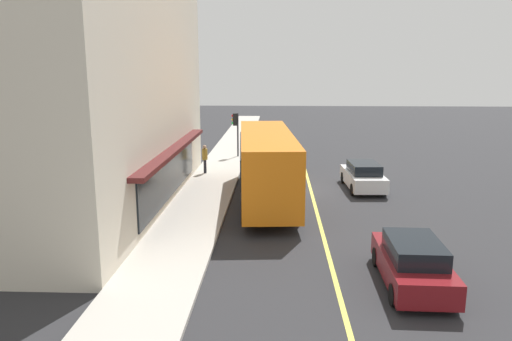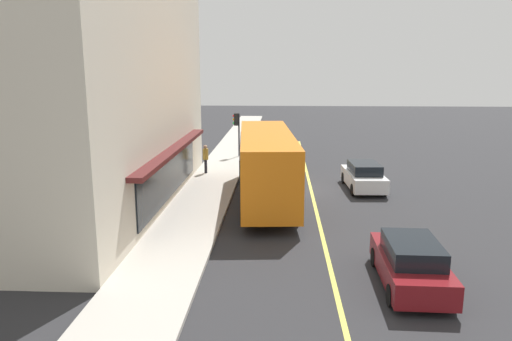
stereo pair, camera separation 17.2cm
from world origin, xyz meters
name	(u,v)px [view 1 (the left image)]	position (x,y,z in m)	size (l,w,h in m)	color
ground	(311,189)	(0.00, 0.00, 0.00)	(120.00, 120.00, 0.00)	#28282B
sidewalk	(210,187)	(0.00, 5.67, 0.07)	(80.00, 2.88, 0.15)	#B2ADA3
lane_centre_stripe	(311,189)	(0.00, 0.00, 0.00)	(36.00, 0.16, 0.01)	#D8D14C
storefront_building	(54,58)	(-3.41, 12.43, 7.07)	(19.37, 11.24, 14.16)	beige
bus	(266,163)	(-2.59, 2.43, 1.99)	(11.28, 3.31, 3.50)	orange
traffic_light	(236,124)	(9.31, 4.96, 2.53)	(0.30, 0.52, 3.20)	#2D2D33
car_maroon	(413,263)	(-12.11, -2.33, 0.74)	(4.34, 1.94, 1.52)	maroon
car_navy	(261,140)	(13.65, 3.19, 0.74)	(4.38, 2.03, 1.52)	navy
car_white	(363,176)	(0.16, -2.91, 0.74)	(4.38, 2.02, 1.52)	white
pedestrian_by_curb	(205,156)	(3.27, 6.40, 1.23)	(0.34, 0.34, 1.78)	black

